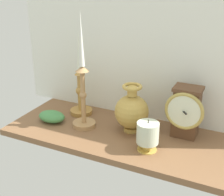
{
  "coord_description": "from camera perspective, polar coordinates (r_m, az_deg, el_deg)",
  "views": [
    {
      "loc": [
        38.51,
        -99.63,
        60.02
      ],
      "look_at": [
        -9.46,
        0.0,
        14.0
      ],
      "focal_mm": 51.49,
      "sensor_mm": 36.0,
      "label": 1
    }
  ],
  "objects": [
    {
      "name": "candlestick_tall_center",
      "position": [
        1.37,
        -5.61,
        1.12
      ],
      "size": [
        9.54,
        9.54,
        36.01
      ],
      "color": "#B3833E",
      "rests_on": "ground_plane"
    },
    {
      "name": "candlestick_tall_left",
      "position": [
        1.24,
        -5.18,
        1.27
      ],
      "size": [
        9.15,
        9.15,
        45.66
      ],
      "color": "#AD8252",
      "rests_on": "ground_plane"
    },
    {
      "name": "ground_plane",
      "position": [
        1.23,
        4.0,
        -7.28
      ],
      "size": [
        100.0,
        36.0,
        2.4
      ],
      "primitive_type": "cube",
      "color": "brown"
    },
    {
      "name": "mantel_clock",
      "position": [
        1.21,
        12.98,
        -2.34
      ],
      "size": [
        14.31,
        10.3,
        19.46
      ],
      "color": "brown",
      "rests_on": "ground_plane"
    },
    {
      "name": "pillar_candle_front",
      "position": [
        1.12,
        6.35,
        -6.54
      ],
      "size": [
        7.74,
        7.74,
        11.74
      ],
      "color": "gold",
      "rests_on": "ground_plane"
    },
    {
      "name": "back_wall",
      "position": [
        1.27,
        7.58,
        9.91
      ],
      "size": [
        120.0,
        2.0,
        65.0
      ],
      "primitive_type": "cube",
      "color": "white",
      "rests_on": "ground_plane"
    },
    {
      "name": "brass_vase_bulbous",
      "position": [
        1.23,
        3.51,
        -2.29
      ],
      "size": [
        13.1,
        13.1,
        18.99
      ],
      "color": "gold",
      "rests_on": "ground_plane"
    },
    {
      "name": "ivy_sprig",
      "position": [
        1.35,
        -10.65,
        -3.24
      ],
      "size": [
        11.54,
        8.08,
        4.43
      ],
      "color": "#478A4B",
      "rests_on": "ground_plane"
    }
  ]
}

